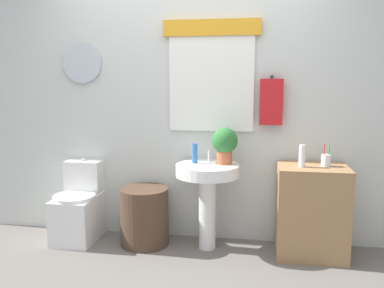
{
  "coord_description": "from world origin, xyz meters",
  "views": [
    {
      "loc": [
        0.63,
        -2.55,
        1.48
      ],
      "look_at": [
        0.08,
        0.8,
        0.94
      ],
      "focal_mm": 37.88,
      "sensor_mm": 36.0,
      "label": 1
    }
  ],
  "objects": [
    {
      "name": "faucet",
      "position": [
        0.21,
        0.97,
        0.81
      ],
      "size": [
        0.03,
        0.03,
        0.1
      ],
      "primitive_type": "cylinder",
      "color": "silver",
      "rests_on": "pedestal_sink"
    },
    {
      "name": "laundry_hamper",
      "position": [
        -0.37,
        0.85,
        0.26
      ],
      "size": [
        0.44,
        0.44,
        0.52
      ],
      "primitive_type": "cylinder",
      "color": "#4C3828",
      "rests_on": "ground_plane"
    },
    {
      "name": "potted_plant",
      "position": [
        0.35,
        0.91,
        0.94
      ],
      "size": [
        0.23,
        0.23,
        0.32
      ],
      "color": "#AD5B38",
      "rests_on": "pedestal_sink"
    },
    {
      "name": "lotion_bottle",
      "position": [
        0.99,
        0.81,
        0.87
      ],
      "size": [
        0.05,
        0.05,
        0.18
      ],
      "primitive_type": "cylinder",
      "color": "white",
      "rests_on": "wooden_cabinet"
    },
    {
      "name": "toothbrush_cup",
      "position": [
        1.19,
        0.87,
        0.83
      ],
      "size": [
        0.08,
        0.08,
        0.18
      ],
      "color": "silver",
      "rests_on": "wooden_cabinet"
    },
    {
      "name": "toilet",
      "position": [
        -1.01,
        0.88,
        0.29
      ],
      "size": [
        0.38,
        0.51,
        0.74
      ],
      "color": "white",
      "rests_on": "ground_plane"
    },
    {
      "name": "pedestal_sink",
      "position": [
        0.21,
        0.85,
        0.59
      ],
      "size": [
        0.55,
        0.55,
        0.76
      ],
      "color": "white",
      "rests_on": "ground_plane"
    },
    {
      "name": "soap_bottle",
      "position": [
        0.09,
        0.9,
        0.85
      ],
      "size": [
        0.05,
        0.05,
        0.17
      ],
      "primitive_type": "cylinder",
      "color": "#2D6BB7",
      "rests_on": "pedestal_sink"
    },
    {
      "name": "back_wall",
      "position": [
        0.0,
        1.15,
        1.31
      ],
      "size": [
        4.4,
        0.18,
        2.6
      ],
      "color": "silver",
      "rests_on": "ground_plane"
    },
    {
      "name": "wooden_cabinet",
      "position": [
        1.09,
        0.85,
        0.39
      ],
      "size": [
        0.58,
        0.44,
        0.77
      ],
      "primitive_type": "cube",
      "color": "#9E754C",
      "rests_on": "ground_plane"
    }
  ]
}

